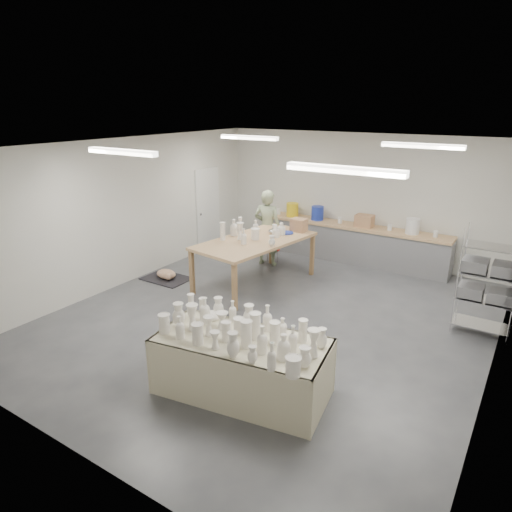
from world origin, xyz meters
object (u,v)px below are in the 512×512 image
Objects in this scene: work_table at (259,239)px; red_stool at (273,250)px; drying_table at (242,363)px; potter at (267,228)px.

work_table is 7.09× the size of red_stool.
drying_table is 0.85× the size of work_table.
potter is (-2.35, 4.50, 0.45)m from drying_table.
red_stool is at bearing -100.06° from potter.
potter is at bearing -90.00° from red_stool.
work_table reaches higher than red_stool.
work_table is at bearing 102.47° from potter.
drying_table is 3.94m from work_table.
red_stool is (-0.45, 1.36, -0.68)m from work_table.
potter is at bearing 121.02° from work_table.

